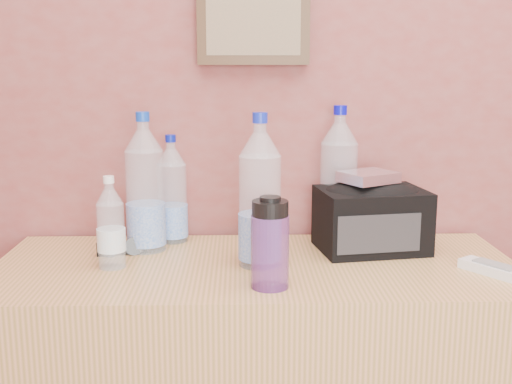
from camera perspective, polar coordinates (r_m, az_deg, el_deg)
picture_frame at (r=1.76m, az=-0.24°, el=15.30°), size 0.30×0.03×0.25m
pet_large_a at (r=1.68m, az=-9.83°, el=0.16°), size 0.10×0.10×0.36m
pet_large_b at (r=1.76m, az=-7.48°, el=-0.24°), size 0.08×0.08×0.29m
pet_large_c at (r=1.76m, az=7.34°, el=0.91°), size 0.10×0.10×0.37m
pet_large_d at (r=1.53m, az=0.35°, el=-0.64°), size 0.10×0.10×0.37m
pet_small at (r=1.56m, az=-12.78°, el=-3.12°), size 0.06×0.06×0.22m
nalgene_bottle at (r=1.39m, az=1.25°, el=-4.57°), size 0.08×0.08×0.20m
sunglasses at (r=1.68m, az=-11.83°, el=-4.89°), size 0.13×0.08×0.03m
ac_remote at (r=1.60m, az=20.44°, el=-6.49°), size 0.14×0.17×0.02m
toiletry_bag at (r=1.69m, az=10.22°, el=-2.10°), size 0.30×0.23×0.18m
foil_packet at (r=1.66m, az=9.95°, el=1.33°), size 0.16×0.16×0.03m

